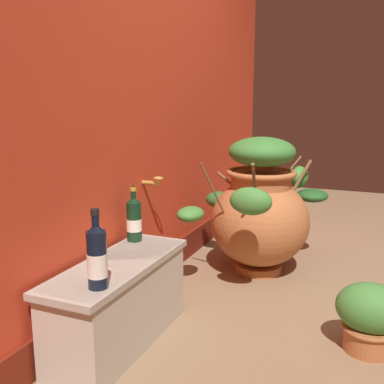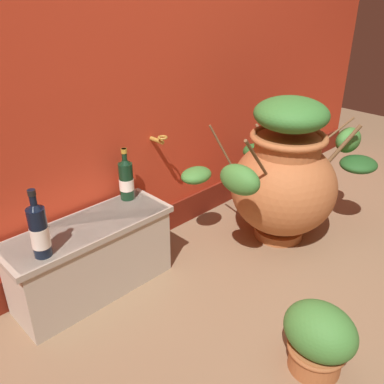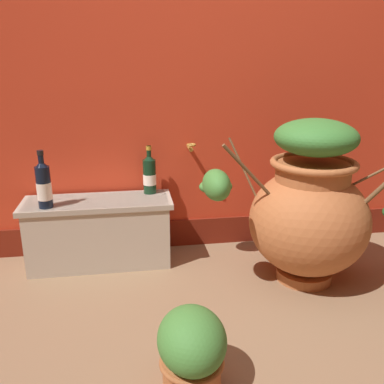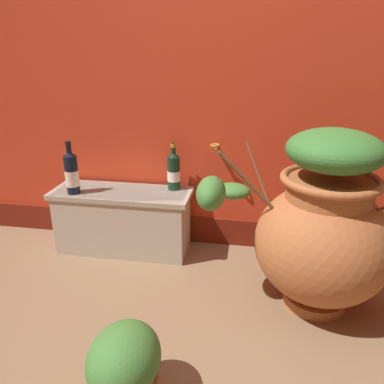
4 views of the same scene
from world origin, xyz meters
The scene contains 7 objects.
ground_plane centered at (0.00, 0.00, 0.00)m, with size 7.00×7.00×0.00m, color #896B4C.
back_wall centered at (0.00, 1.20, 1.29)m, with size 4.40×0.33×2.60m.
terracotta_urn centered at (0.48, 0.56, 0.41)m, with size 1.10×0.81×0.88m.
stone_ledge centered at (-0.64, 0.92, 0.21)m, with size 0.85×0.30×0.39m.
wine_bottle_left centered at (-0.90, 0.85, 0.52)m, with size 0.08×0.08×0.31m.
wine_bottle_middle centered at (-0.33, 1.02, 0.51)m, with size 0.08×0.08×0.29m.
potted_shrub centered at (-0.26, -0.14, 0.17)m, with size 0.25×0.30×0.32m.
Camera 2 is at (-1.48, -0.66, 1.46)m, focal length 39.08 mm.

